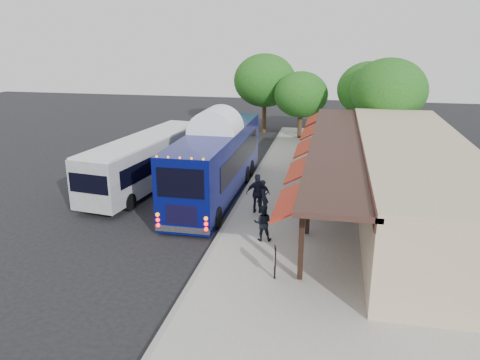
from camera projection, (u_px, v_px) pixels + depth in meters
The scene contains 15 objects.
ground at pixel (222, 231), 21.01m from camera, with size 90.00×90.00×0.00m, color black.
sidewalk at pixel (336, 206), 23.78m from camera, with size 10.00×40.00×0.15m, color #9E9B93.
curb at pixel (241, 200), 24.72m from camera, with size 0.20×40.00×0.16m, color gray.
station_shelter at pixel (409, 177), 22.61m from camera, with size 8.15×20.00×3.60m.
coach_bus at pixel (216, 159), 25.13m from camera, with size 2.61×11.98×3.81m.
city_bus at pixel (147, 159), 26.70m from camera, with size 3.77×11.03×2.91m.
ped_a at pixel (263, 197), 22.54m from camera, with size 0.60×0.39×1.63m, color black.
ped_b at pixel (263, 223), 19.51m from camera, with size 0.76×0.59×1.56m, color black.
ped_c at pixel (258, 194), 22.49m from camera, with size 1.14×0.47×1.94m, color black.
ped_d at pixel (315, 142), 33.12m from camera, with size 1.27×0.73×1.97m, color black.
sign_board at pixel (275, 258), 16.39m from camera, with size 0.15×0.54×1.20m.
tree_left at pixel (301, 95), 37.96m from camera, with size 4.38×4.38×5.60m.
tree_mid at pixel (370, 89), 36.31m from camera, with size 5.06×5.06×6.48m.
tree_right at pixel (389, 90), 33.29m from camera, with size 5.39×5.39×6.90m.
tree_far at pixel (265, 80), 40.50m from camera, with size 5.37×5.37×6.88m.
Camera 1 is at (4.63, -18.81, 8.49)m, focal length 35.00 mm.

